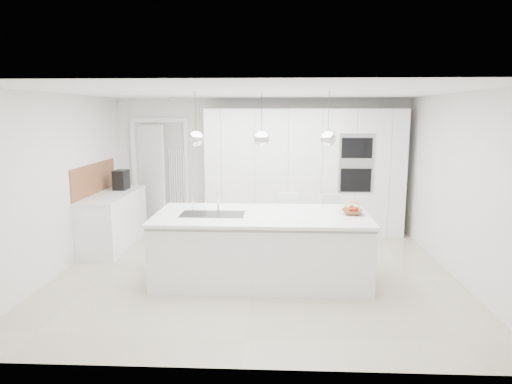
{
  "coord_description": "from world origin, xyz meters",
  "views": [
    {
      "loc": [
        0.3,
        -6.18,
        2.23
      ],
      "look_at": [
        0.0,
        0.3,
        1.1
      ],
      "focal_mm": 32.0,
      "sensor_mm": 36.0,
      "label": 1
    }
  ],
  "objects_px": {
    "espresso_machine": "(121,180)",
    "bar_stool_right": "(330,228)",
    "bar_stool_left": "(288,228)",
    "island_base": "(261,249)",
    "fruit_bowl": "(352,212)"
  },
  "relations": [
    {
      "from": "island_base",
      "to": "espresso_machine",
      "type": "distance_m",
      "value": 3.23
    },
    {
      "from": "espresso_machine",
      "to": "bar_stool_left",
      "type": "distance_m",
      "value": 3.14
    },
    {
      "from": "island_base",
      "to": "fruit_bowl",
      "type": "distance_m",
      "value": 1.31
    },
    {
      "from": "fruit_bowl",
      "to": "bar_stool_left",
      "type": "distance_m",
      "value": 1.22
    },
    {
      "from": "espresso_machine",
      "to": "bar_stool_right",
      "type": "distance_m",
      "value": 3.73
    },
    {
      "from": "fruit_bowl",
      "to": "bar_stool_right",
      "type": "distance_m",
      "value": 0.97
    },
    {
      "from": "fruit_bowl",
      "to": "bar_stool_left",
      "type": "bearing_deg",
      "value": 136.55
    },
    {
      "from": "island_base",
      "to": "bar_stool_left",
      "type": "xyz_separation_m",
      "value": [
        0.37,
        0.86,
        0.08
      ]
    },
    {
      "from": "island_base",
      "to": "bar_stool_left",
      "type": "height_order",
      "value": "bar_stool_left"
    },
    {
      "from": "bar_stool_left",
      "to": "bar_stool_right",
      "type": "xyz_separation_m",
      "value": [
        0.64,
        0.06,
        -0.02
      ]
    },
    {
      "from": "fruit_bowl",
      "to": "espresso_machine",
      "type": "bearing_deg",
      "value": 153.8
    },
    {
      "from": "fruit_bowl",
      "to": "bar_stool_right",
      "type": "xyz_separation_m",
      "value": [
        -0.19,
        0.85,
        -0.44
      ]
    },
    {
      "from": "island_base",
      "to": "bar_stool_right",
      "type": "height_order",
      "value": "bar_stool_right"
    },
    {
      "from": "fruit_bowl",
      "to": "espresso_machine",
      "type": "xyz_separation_m",
      "value": [
        -3.73,
        1.84,
        0.14
      ]
    },
    {
      "from": "island_base",
      "to": "bar_stool_right",
      "type": "distance_m",
      "value": 1.37
    }
  ]
}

